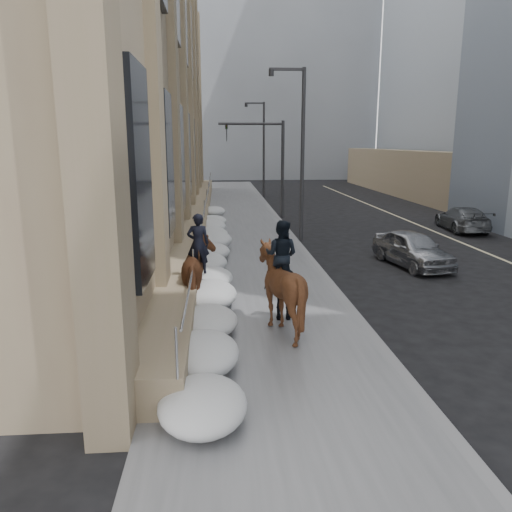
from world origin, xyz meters
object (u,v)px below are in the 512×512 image
(car_grey, at_px, (462,219))
(mounted_horse_left, at_px, (200,270))
(pedestrian, at_px, (283,287))
(car_silver, at_px, (412,249))
(mounted_horse_right, at_px, (280,285))

(car_grey, bearing_deg, mounted_horse_left, 47.45)
(pedestrian, relative_size, car_silver, 0.42)
(mounted_horse_right, distance_m, pedestrian, 0.94)
(pedestrian, bearing_deg, mounted_horse_left, 152.73)
(pedestrian, bearing_deg, mounted_horse_right, -99.23)
(mounted_horse_left, bearing_deg, pedestrian, 146.58)
(mounted_horse_left, distance_m, pedestrian, 2.57)
(mounted_horse_left, relative_size, pedestrian, 1.56)
(mounted_horse_right, relative_size, pedestrian, 1.62)
(pedestrian, distance_m, car_silver, 8.17)
(mounted_horse_right, xyz_separation_m, car_silver, (5.96, 6.63, -0.60))
(car_grey, bearing_deg, car_silver, 59.00)
(mounted_horse_right, height_order, car_silver, mounted_horse_right)
(mounted_horse_left, xyz_separation_m, car_grey, (13.72, 12.01, -0.50))
(mounted_horse_right, relative_size, car_grey, 0.61)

